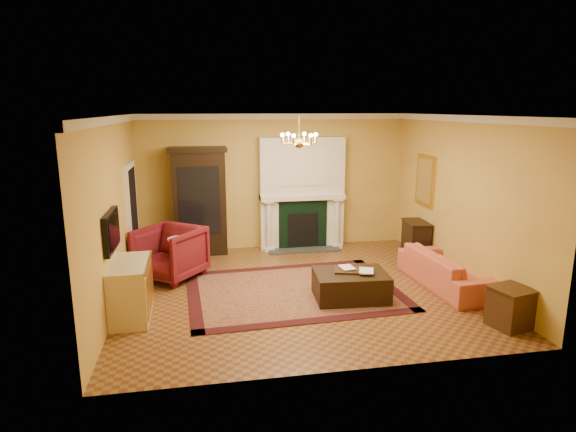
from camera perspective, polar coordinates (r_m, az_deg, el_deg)
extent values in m
cube|color=brown|center=(8.58, 1.24, -8.71)|extent=(6.00, 5.50, 0.02)
cube|color=silver|center=(7.99, 1.34, 11.89)|extent=(6.00, 5.50, 0.02)
cube|color=gold|center=(10.83, -1.67, 4.07)|extent=(6.00, 0.02, 3.00)
cube|color=gold|center=(5.56, 7.05, -4.36)|extent=(6.00, 0.02, 3.00)
cube|color=gold|center=(8.11, -20.03, 0.38)|extent=(0.02, 5.50, 3.00)
cube|color=gold|center=(9.24, 19.91, 1.81)|extent=(0.02, 5.50, 3.00)
cube|color=silver|center=(10.81, 1.63, 2.71)|extent=(1.90, 0.32, 2.50)
cube|color=silver|center=(10.56, 1.84, 5.76)|extent=(1.10, 0.01, 0.80)
cube|color=black|center=(10.79, 1.79, -1.10)|extent=(1.10, 0.02, 1.10)
cube|color=black|center=(10.81, 1.79, -1.62)|extent=(0.70, 0.02, 0.75)
cube|color=#333333|center=(10.82, 1.90, -3.98)|extent=(1.60, 0.50, 0.04)
cube|color=silver|center=(10.77, 1.69, 2.29)|extent=(1.90, 0.44, 0.10)
cylinder|color=silver|center=(10.64, -2.31, -1.09)|extent=(0.14, 0.14, 1.18)
cylinder|color=silver|center=(10.96, 5.79, -0.73)|extent=(0.14, 0.14, 1.18)
cube|color=silver|center=(10.66, -1.68, 11.71)|extent=(6.00, 0.08, 0.12)
cube|color=silver|center=(7.94, -20.46, 10.60)|extent=(0.08, 5.50, 0.12)
cube|color=silver|center=(9.07, 20.33, 10.77)|extent=(0.08, 5.50, 0.12)
cube|color=silver|center=(9.84, -17.97, -0.09)|extent=(0.08, 1.05, 2.10)
cube|color=black|center=(9.84, -17.75, -0.26)|extent=(0.02, 0.85, 1.95)
cube|color=black|center=(7.56, -20.22, -1.66)|extent=(0.08, 0.95, 0.58)
cube|color=black|center=(7.55, -19.88, -1.65)|extent=(0.01, 0.85, 0.48)
cube|color=gold|center=(10.41, 15.95, 4.07)|extent=(0.05, 0.76, 1.05)
cube|color=white|center=(10.40, 15.81, 4.07)|extent=(0.01, 0.62, 0.90)
cylinder|color=gold|center=(8.00, 1.33, 10.38)|extent=(0.03, 0.03, 0.40)
sphere|color=gold|center=(8.01, 1.32, 8.60)|extent=(0.16, 0.16, 0.16)
sphere|color=#FFE5B2|center=(8.06, 3.31, 9.60)|extent=(0.07, 0.07, 0.07)
sphere|color=#FFE5B2|center=(8.27, 1.95, 9.69)|extent=(0.07, 0.07, 0.07)
sphere|color=#FFE5B2|center=(8.21, 0.01, 9.68)|extent=(0.07, 0.07, 0.07)
sphere|color=#FFE5B2|center=(7.95, -0.67, 9.58)|extent=(0.07, 0.07, 0.07)
sphere|color=#FFE5B2|center=(7.74, 0.67, 9.49)|extent=(0.07, 0.07, 0.07)
sphere|color=#FFE5B2|center=(7.80, 2.72, 9.50)|extent=(0.07, 0.07, 0.07)
cube|color=#4C1012|center=(8.49, 0.66, -8.83)|extent=(3.74, 2.88, 0.01)
cube|color=black|center=(10.51, -10.45, 1.44)|extent=(1.12, 0.54, 2.22)
imported|color=maroon|center=(9.20, -13.86, -3.99)|extent=(1.43, 1.42, 1.08)
cylinder|color=black|center=(9.34, -12.54, -7.01)|extent=(0.30, 0.30, 0.04)
cylinder|color=black|center=(9.22, -12.65, -4.87)|extent=(0.06, 0.06, 0.69)
cylinder|color=silver|center=(9.12, -12.76, -2.67)|extent=(0.43, 0.43, 0.03)
cube|color=beige|center=(7.75, -18.13, -8.30)|extent=(0.56, 1.16, 0.86)
imported|color=#C34A3E|center=(9.02, 18.25, -5.43)|extent=(0.74, 2.15, 0.83)
cube|color=#3B2610|center=(7.78, 24.86, -9.91)|extent=(0.60, 0.60, 0.57)
cube|color=black|center=(10.47, 14.89, -2.87)|extent=(0.47, 0.74, 0.78)
cube|color=black|center=(8.16, 7.43, -8.12)|extent=(1.25, 0.95, 0.44)
cube|color=black|center=(8.14, 7.29, -6.38)|extent=(0.58, 0.50, 0.03)
imported|color=gray|center=(8.08, 6.34, -5.30)|extent=(0.22, 0.05, 0.29)
imported|color=gray|center=(8.01, 8.47, -5.43)|extent=(0.23, 0.10, 0.32)
cylinder|color=gray|center=(10.63, -1.71, 2.71)|extent=(0.12, 0.12, 0.10)
cone|color=#0F3A1B|center=(10.60, -1.72, 3.98)|extent=(0.18, 0.18, 0.38)
cylinder|color=gray|center=(10.92, 5.37, 2.88)|extent=(0.10, 0.10, 0.08)
cone|color=#0F3A1B|center=(10.89, 5.39, 3.92)|extent=(0.15, 0.15, 0.32)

